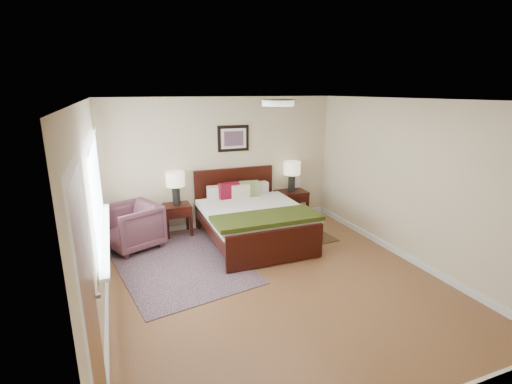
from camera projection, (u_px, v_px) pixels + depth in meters
floor at (275, 280)px, 5.27m from camera, size 5.00×5.00×0.00m
back_wall at (224, 163)px, 7.18m from camera, size 4.50×0.04×2.50m
front_wall at (418, 285)px, 2.69m from camera, size 4.50×0.04×2.50m
left_wall at (94, 216)px, 4.15m from camera, size 0.04×5.00×2.50m
right_wall at (409, 182)px, 5.72m from camera, size 0.04×5.00×2.50m
ceiling at (278, 100)px, 4.61m from camera, size 4.50×5.00×0.02m
window at (99, 190)px, 4.77m from camera, size 0.11×2.72×1.32m
door at (91, 315)px, 2.63m from camera, size 0.06×1.00×2.18m
ceil_fixture at (278, 103)px, 4.61m from camera, size 0.44×0.44×0.08m
bed at (252, 213)px, 6.52m from camera, size 1.73×2.09×1.12m
wall_art at (233, 138)px, 7.10m from camera, size 0.62×0.05×0.50m
nightstand_left at (177, 211)px, 6.83m from camera, size 0.49×0.44×0.58m
nightstand_right at (291, 202)px, 7.68m from camera, size 0.61×0.46×0.60m
lamp_left at (175, 182)px, 6.70m from camera, size 0.34×0.34×0.61m
lamp_right at (292, 171)px, 7.51m from camera, size 0.34×0.34×0.61m
armchair at (132, 227)px, 6.27m from camera, size 1.11×1.10×0.77m
rug_persian at (180, 264)px, 5.75m from camera, size 2.16×2.73×0.01m
rug_navy at (304, 233)px, 6.99m from camera, size 0.85×1.21×0.01m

